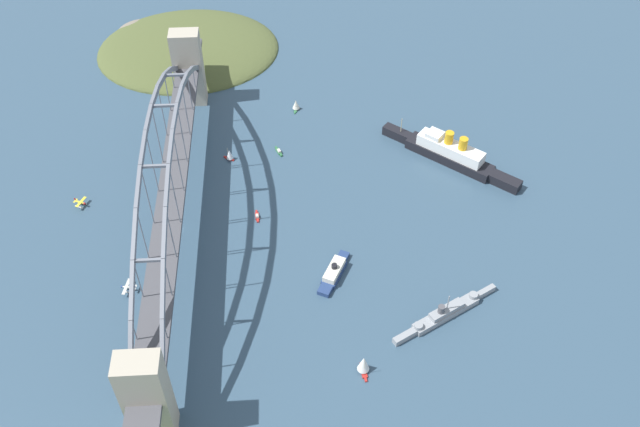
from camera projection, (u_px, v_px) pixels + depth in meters
name	position (u px, v px, depth m)	size (l,w,h in m)	color
ground_plane	(179.00, 229.00, 398.95)	(1400.00, 1400.00, 0.00)	#334C60
harbor_arch_bridge	(172.00, 191.00, 377.60)	(304.81, 19.08, 72.61)	#ADA38E
headland_west_shore	(186.00, 49.00, 530.12)	(117.07, 136.38, 18.32)	#4C562D
ocean_liner	(450.00, 153.00, 435.93)	(67.35, 78.17, 21.38)	black
naval_cruiser	(445.00, 313.00, 354.35)	(34.09, 58.43, 16.30)	gray
harbor_ferry_steamer	(334.00, 272.00, 373.42)	(31.03, 19.51, 8.42)	navy
seaplane_taxiing_near_bridge	(128.00, 288.00, 366.76)	(10.89, 8.48, 4.60)	#B7B7B2
seaplane_second_in_formation	(80.00, 203.00, 410.79)	(9.02, 7.59, 5.03)	#B7B7B2
small_boat_0	(364.00, 364.00, 330.07)	(10.75, 6.59, 12.34)	#B2231E
small_boat_1	(279.00, 151.00, 445.56)	(9.87, 4.88, 2.31)	#2D6B3D
small_boat_2	(296.00, 105.00, 474.88)	(8.78, 5.73, 8.43)	#2D6B3D
small_boat_3	(257.00, 216.00, 405.18)	(9.66, 2.57, 2.00)	#B2231E
small_boat_4	(230.00, 154.00, 438.38)	(6.02, 7.13, 8.81)	#B2231E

